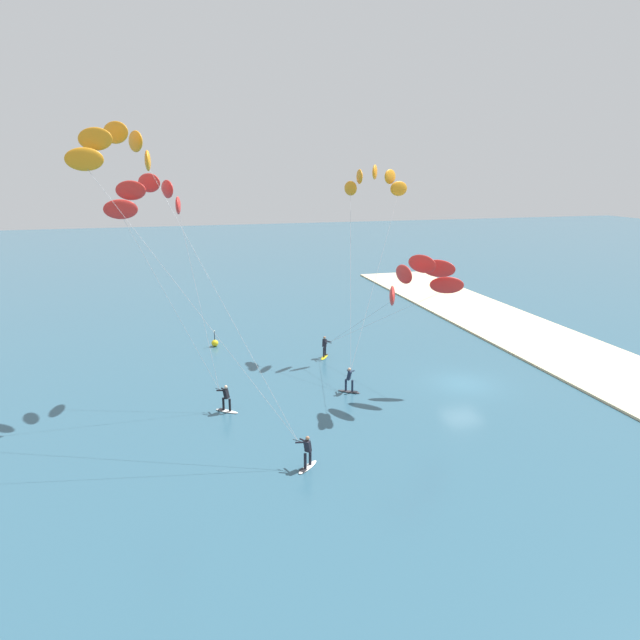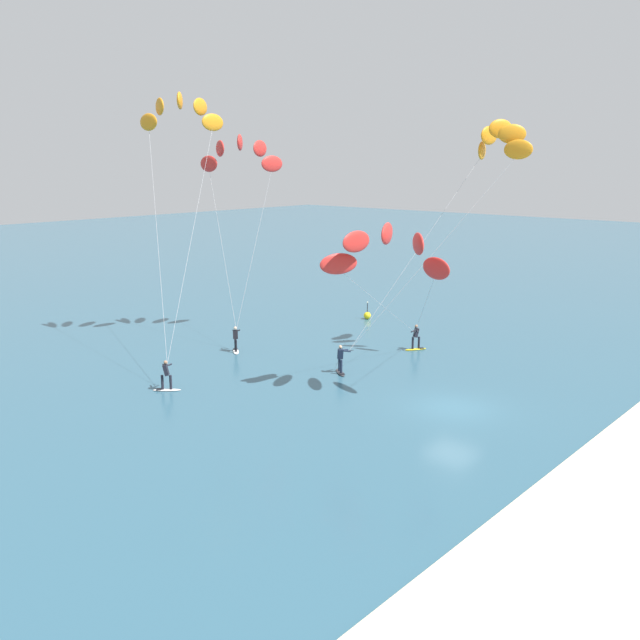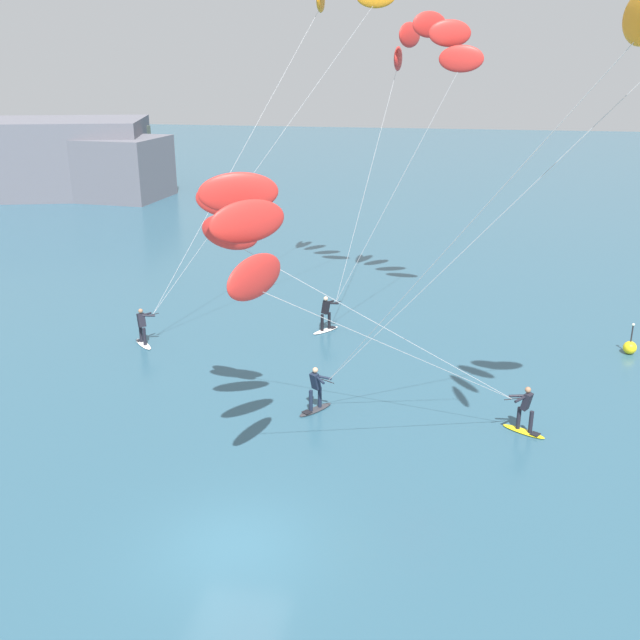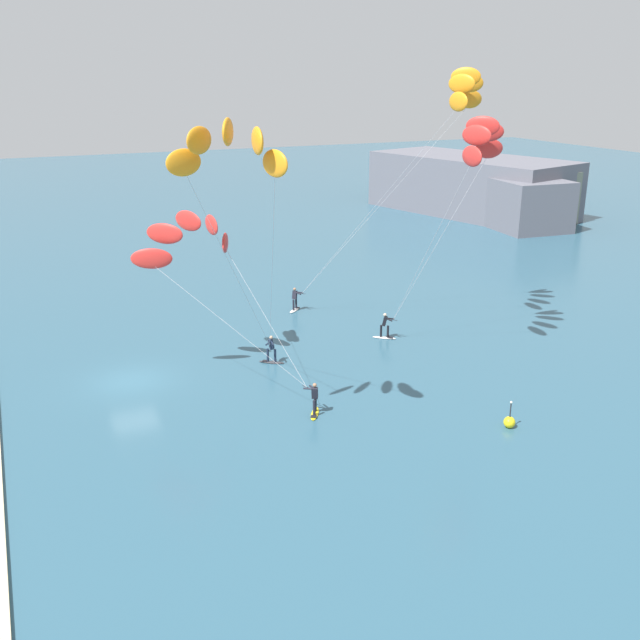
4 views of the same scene
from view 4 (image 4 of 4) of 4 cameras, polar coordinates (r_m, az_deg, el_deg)
The scene contains 7 objects.
ground_plane at distance 41.17m, azimuth -14.59°, elevation -4.65°, with size 240.00×240.00×0.00m, color #2D566B.
kitesurfer_nearshore at distance 30.03m, azimuth -7.00°, elevation 12.31°, with size 11.00×7.90×14.37m.
kitesurfer_mid_water at distance 45.98m, azimuth 10.72°, elevation 16.70°, with size 10.74×10.93×16.33m.
kitesurfer_far_out at distance 39.99m, azimuth -9.98°, elevation 6.14°, with size 11.34×7.62×9.00m.
kitesurfer_downwind at distance 42.20m, azimuth 12.30°, elevation 13.09°, with size 6.95×6.79×13.78m.
marker_buoy at distance 35.87m, azimuth 14.68°, elevation -7.76°, with size 0.56×0.56×1.38m.
distant_headland at distance 91.94m, azimuth 12.52°, elevation 10.28°, with size 33.90×21.55×6.66m.
Camera 4 is at (37.54, -5.41, 16.02)m, focal length 40.66 mm.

